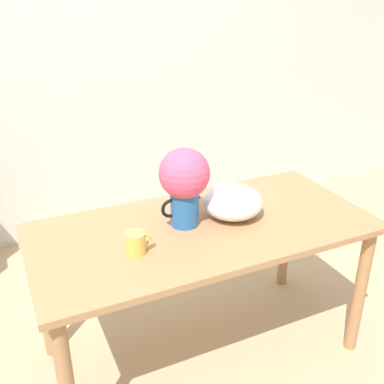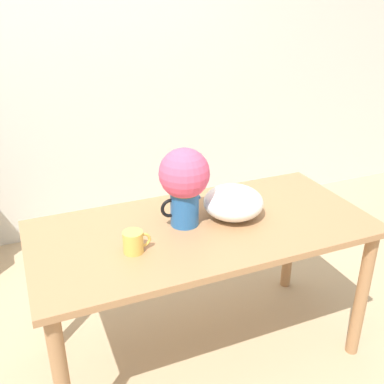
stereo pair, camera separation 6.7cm
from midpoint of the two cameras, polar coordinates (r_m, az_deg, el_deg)
The scene contains 5 objects.
wall_back at distance 3.15m, azimuth -13.72°, elevation 16.86°, with size 8.00×0.05×2.60m.
table at distance 2.06m, azimuth 2.38°, elevation -6.69°, with size 1.52×0.73×0.73m.
flower_vase at distance 1.93m, azimuth 0.02°, elevation 1.42°, with size 0.22×0.22×0.36m.
coffee_mug at distance 1.81m, azimuth -6.33°, elevation -6.33°, with size 0.12×0.08×0.09m.
white_bowl at distance 2.06m, azimuth 6.21°, elevation -1.32°, with size 0.28×0.28×0.15m.
Camera 2 is at (-0.48, -1.43, 1.70)m, focal length 42.00 mm.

